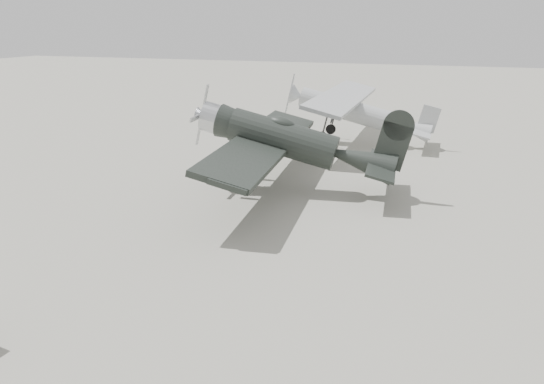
{
  "coord_description": "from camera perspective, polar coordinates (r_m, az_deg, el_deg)",
  "views": [
    {
      "loc": [
        5.31,
        -13.57,
        6.97
      ],
      "look_at": [
        -0.19,
        2.45,
        1.5
      ],
      "focal_mm": 35.0,
      "sensor_mm": 36.0,
      "label": 1
    }
  ],
  "objects": [
    {
      "name": "ground",
      "position": [
        16.15,
        -2.2,
        -7.67
      ],
      "size": [
        160.0,
        160.0,
        0.0
      ],
      "primitive_type": "plane",
      "color": "gray",
      "rests_on": "ground"
    },
    {
      "name": "highwing_monoplane",
      "position": [
        31.72,
        8.82,
        9.02
      ],
      "size": [
        8.73,
        12.22,
        3.49
      ],
      "rotation": [
        0.0,
        0.23,
        0.01
      ],
      "color": "#A4A7A9",
      "rests_on": "ground"
    },
    {
      "name": "lowwing_monoplane",
      "position": [
        22.33,
        2.24,
        5.37
      ],
      "size": [
        8.93,
        12.51,
        4.03
      ],
      "rotation": [
        0.0,
        0.24,
        0.09
      ],
      "color": "black",
      "rests_on": "ground"
    }
  ]
}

